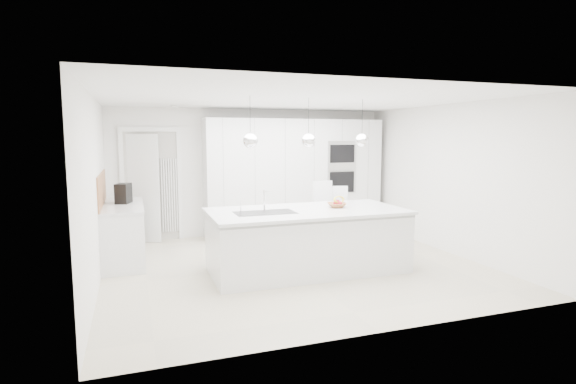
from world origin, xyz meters
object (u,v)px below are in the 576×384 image
object	(u,v)px
espresso_machine	(123,193)
bar_stool_right	(341,219)
island_base	(308,242)
fruit_bowl	(337,205)
bar_stool_left	(326,218)

from	to	relation	value
espresso_machine	bar_stool_right	bearing A→B (deg)	6.73
island_base	fruit_bowl	size ratio (longest dim) A/B	9.99
espresso_machine	bar_stool_right	size ratio (longest dim) A/B	0.29
fruit_bowl	bar_stool_right	xyz separation A→B (m)	(0.46, 0.79, -0.38)
espresso_machine	bar_stool_right	world-z (taller)	espresso_machine
espresso_machine	bar_stool_left	world-z (taller)	espresso_machine
island_base	bar_stool_right	size ratio (longest dim) A/B	2.54
espresso_machine	bar_stool_left	bearing A→B (deg)	4.44
island_base	fruit_bowl	bearing A→B (deg)	11.67
espresso_machine	fruit_bowl	bearing A→B (deg)	-8.13
island_base	bar_stool_right	distance (m)	1.32
bar_stool_left	fruit_bowl	bearing A→B (deg)	-115.65
fruit_bowl	espresso_machine	bearing A→B (deg)	153.56
island_base	espresso_machine	size ratio (longest dim) A/B	8.84
island_base	fruit_bowl	distance (m)	0.72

